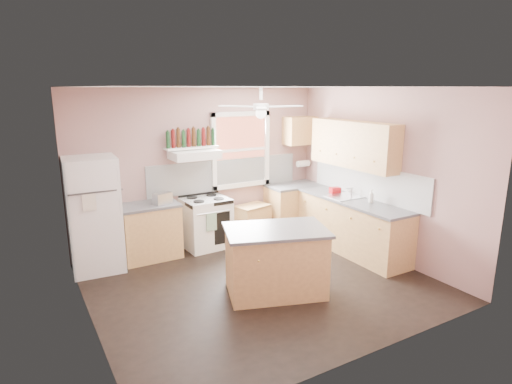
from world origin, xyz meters
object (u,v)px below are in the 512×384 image
stove (206,223)px  cart (252,221)px  refrigerator (94,215)px  toaster (162,198)px  island (276,262)px

stove → cart: (0.95, 0.05, -0.13)m
refrigerator → cart: (2.76, 0.09, -0.56)m
toaster → cart: bearing=-12.7°
cart → island: 2.25m
stove → island: 2.04m
refrigerator → cart: size_ratio=2.87×
cart → stove: bearing=170.4°
stove → island: same height
refrigerator → cart: 2.81m
toaster → stove: (0.78, 0.11, -0.56)m
toaster → stove: bearing=-9.9°
cart → island: size_ratio=0.48×
cart → island: island is taller
stove → island: (0.11, -2.04, 0.00)m
refrigerator → stove: bearing=5.2°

